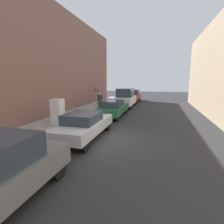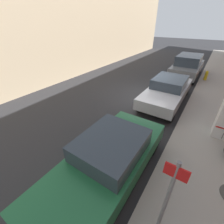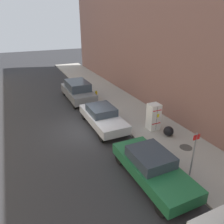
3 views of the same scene
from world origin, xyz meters
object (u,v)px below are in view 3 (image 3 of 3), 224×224
object	(u,v)px
street_sign_post	(194,152)
fire_hydrant	(96,94)
parked_suv_gray	(78,91)
discarded_refrigerator	(154,117)
parked_sedan_silver	(102,117)
trash_bag	(169,131)
parked_sedan_green	(152,166)

from	to	relation	value
street_sign_post	fire_hydrant	distance (m)	11.76
street_sign_post	parked_suv_gray	size ratio (longest dim) A/B	0.46
discarded_refrigerator	parked_sedan_silver	bearing A→B (deg)	-33.92
fire_hydrant	parked_suv_gray	size ratio (longest dim) A/B	0.15
trash_bag	parked_sedan_green	world-z (taller)	parked_sedan_green
trash_bag	parked_sedan_silver	xyz separation A→B (m)	(3.15, -3.10, 0.31)
trash_bag	parked_sedan_silver	size ratio (longest dim) A/B	0.13
street_sign_post	parked_sedan_silver	size ratio (longest dim) A/B	0.48
discarded_refrigerator	parked_suv_gray	world-z (taller)	discarded_refrigerator
parked_suv_gray	parked_sedan_green	bearing A→B (deg)	90.00
trash_bag	fire_hydrant	bearing A→B (deg)	-78.93
trash_bag	parked_sedan_green	xyz separation A→B (m)	(3.15, 2.79, 0.29)
street_sign_post	parked_suv_gray	distance (m)	12.41
fire_hydrant	parked_sedan_green	world-z (taller)	parked_sedan_green
street_sign_post	fire_hydrant	xyz separation A→B (m)	(0.19, -11.72, -0.90)
trash_bag	parked_sedan_silver	world-z (taller)	parked_sedan_silver
street_sign_post	parked_sedan_silver	world-z (taller)	street_sign_post
street_sign_post	parked_sedan_silver	distance (m)	6.79
parked_sedan_silver	parked_sedan_green	world-z (taller)	parked_sedan_silver
parked_sedan_green	trash_bag	bearing A→B (deg)	-138.47
discarded_refrigerator	fire_hydrant	bearing A→B (deg)	-79.69
parked_sedan_silver	parked_suv_gray	bearing A→B (deg)	-90.00
discarded_refrigerator	trash_bag	size ratio (longest dim) A/B	2.79
street_sign_post	parked_sedan_green	bearing A→B (deg)	-20.35
discarded_refrigerator	fire_hydrant	size ratio (longest dim) A/B	2.41
parked_sedan_silver	parked_sedan_green	distance (m)	5.90
fire_hydrant	parked_suv_gray	xyz separation A→B (m)	(1.53, -0.55, 0.40)
street_sign_post	fire_hydrant	world-z (taller)	street_sign_post
trash_bag	parked_sedan_green	size ratio (longest dim) A/B	0.13
street_sign_post	parked_sedan_green	world-z (taller)	street_sign_post
fire_hydrant	discarded_refrigerator	bearing A→B (deg)	100.31
trash_bag	parked_suv_gray	size ratio (longest dim) A/B	0.13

